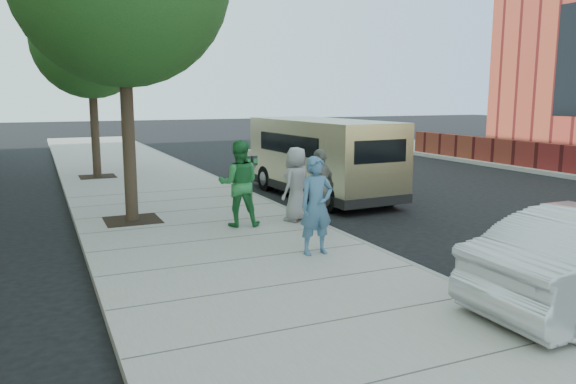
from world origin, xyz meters
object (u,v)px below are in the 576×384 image
at_px(parking_meter, 251,173).
at_px(person_striped_polo, 320,189).
at_px(van, 320,156).
at_px(person_gray_shirt, 296,184).
at_px(tree_far, 91,36).
at_px(person_green_shirt, 239,184).
at_px(person_officer, 316,206).

relative_size(parking_meter, person_striped_polo, 0.84).
xyz_separation_m(van, person_gray_shirt, (-2.23, -3.17, -0.21)).
xyz_separation_m(parking_meter, van, (3.04, 2.46, 0.01)).
bearing_deg(person_striped_polo, tree_far, -102.23).
xyz_separation_m(tree_far, van, (5.55, -5.96, -3.70)).
bearing_deg(person_striped_polo, person_gray_shirt, -112.35).
height_order(van, person_gray_shirt, van).
bearing_deg(person_green_shirt, person_striped_polo, 166.31).
relative_size(tree_far, person_green_shirt, 3.53).
bearing_deg(parking_meter, van, 30.63).
bearing_deg(person_green_shirt, van, -120.18).
xyz_separation_m(person_officer, person_gray_shirt, (0.82, 2.58, -0.04)).
distance_m(tree_far, person_officer, 12.59).
bearing_deg(parking_meter, person_striped_polo, -67.75).
xyz_separation_m(van, person_striped_polo, (-2.09, -4.06, -0.20)).
height_order(tree_far, person_striped_polo, tree_far).
relative_size(person_officer, person_gray_shirt, 1.05).
xyz_separation_m(van, person_officer, (-3.05, -5.75, -0.17)).
bearing_deg(tree_far, person_striped_polo, -70.99).
bearing_deg(van, person_green_shirt, -142.08).
relative_size(tree_far, parking_meter, 4.56).
height_order(person_officer, person_green_shirt, person_green_shirt).
relative_size(parking_meter, person_officer, 0.82).
height_order(parking_meter, person_green_shirt, person_green_shirt).
bearing_deg(van, person_gray_shirt, -128.60).
distance_m(person_gray_shirt, person_striped_polo, 0.91).
relative_size(van, person_officer, 3.56).
height_order(tree_far, person_officer, tree_far).
xyz_separation_m(person_green_shirt, person_gray_shirt, (1.33, -0.03, -0.09)).
xyz_separation_m(parking_meter, person_officer, (-0.01, -3.29, -0.16)).
distance_m(van, person_officer, 6.51).
bearing_deg(person_green_shirt, person_officer, 119.65).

